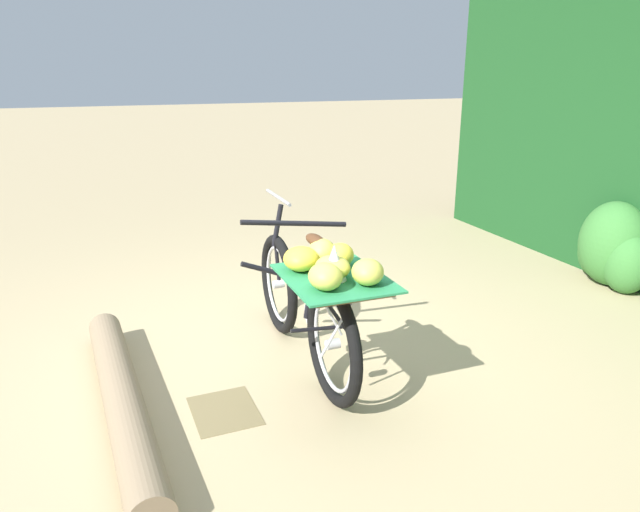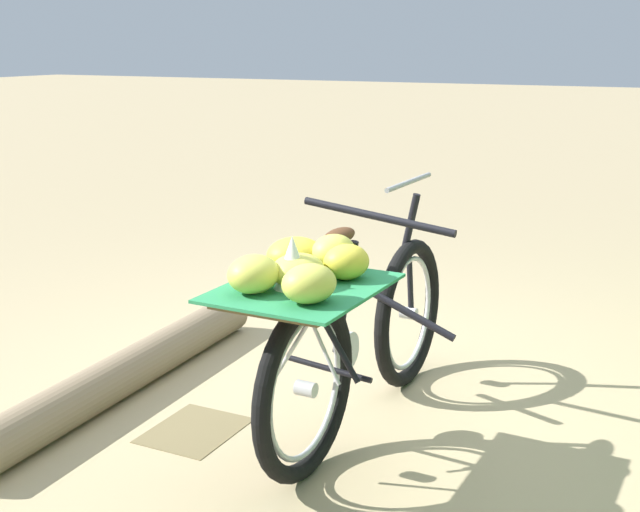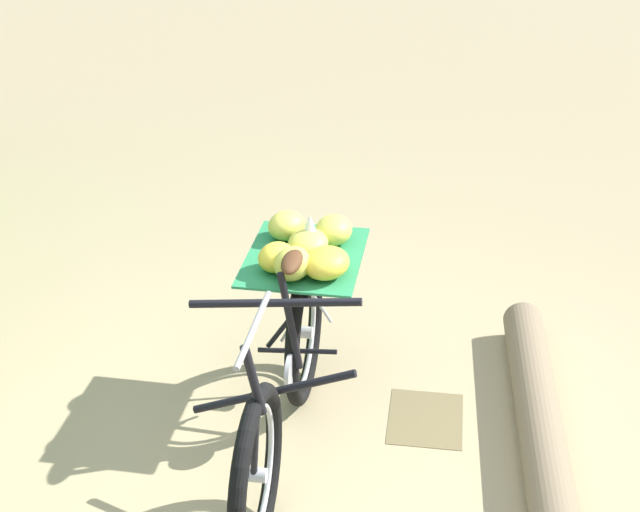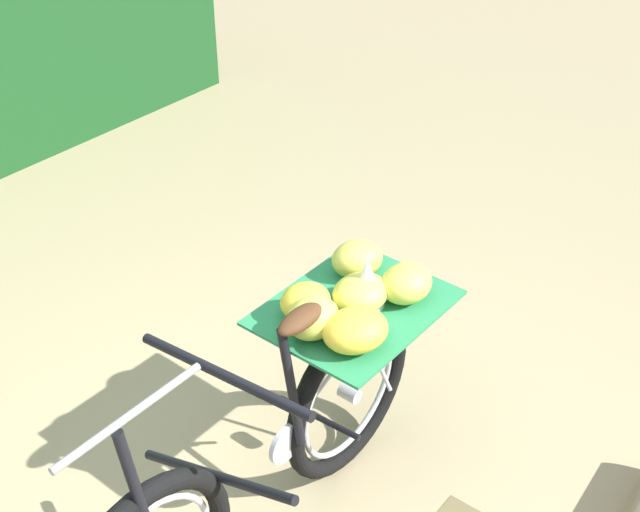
% 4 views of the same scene
% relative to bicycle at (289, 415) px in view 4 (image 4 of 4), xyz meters
% --- Properties ---
extents(bicycle, '(1.78, 0.71, 1.03)m').
position_rel_bicycle_xyz_m(bicycle, '(0.00, 0.00, 0.00)').
color(bicycle, black).
rests_on(bicycle, ground_plane).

